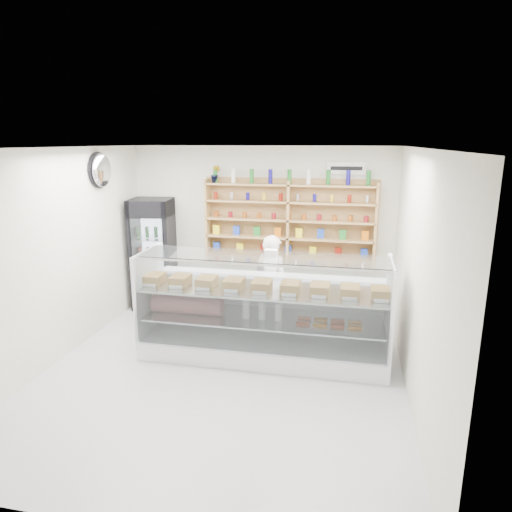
# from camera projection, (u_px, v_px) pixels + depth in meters

# --- Properties ---
(room) EXTENTS (5.00, 5.00, 5.00)m
(room) POSITION_uv_depth(u_px,v_px,m) (221.00, 267.00, 5.49)
(room) COLOR #B4B4B9
(room) RESTS_ON ground
(display_counter) EXTENTS (3.30, 0.99, 1.43)m
(display_counter) POSITION_uv_depth(u_px,v_px,m) (263.00, 330.00, 6.19)
(display_counter) COLOR white
(display_counter) RESTS_ON floor
(shop_worker) EXTENTS (0.66, 0.55, 1.54)m
(shop_worker) POSITION_uv_depth(u_px,v_px,m) (272.00, 285.00, 6.88)
(shop_worker) COLOR silver
(shop_worker) RESTS_ON floor
(drinks_cooler) EXTENTS (0.78, 0.76, 1.92)m
(drinks_cooler) POSITION_uv_depth(u_px,v_px,m) (153.00, 253.00, 7.99)
(drinks_cooler) COLOR black
(drinks_cooler) RESTS_ON floor
(wall_shelving) EXTENTS (2.84, 0.28, 1.33)m
(wall_shelving) POSITION_uv_depth(u_px,v_px,m) (289.00, 220.00, 7.56)
(wall_shelving) COLOR tan
(wall_shelving) RESTS_ON back_wall
(potted_plant) EXTENTS (0.17, 0.14, 0.29)m
(potted_plant) POSITION_uv_depth(u_px,v_px,m) (215.00, 174.00, 7.63)
(potted_plant) COLOR #1E6626
(potted_plant) RESTS_ON wall_shelving
(security_mirror) EXTENTS (0.15, 0.50, 0.50)m
(security_mirror) POSITION_uv_depth(u_px,v_px,m) (102.00, 170.00, 6.80)
(security_mirror) COLOR silver
(security_mirror) RESTS_ON left_wall
(wall_sign) EXTENTS (0.62, 0.03, 0.20)m
(wall_sign) POSITION_uv_depth(u_px,v_px,m) (346.00, 168.00, 7.30)
(wall_sign) COLOR white
(wall_sign) RESTS_ON back_wall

